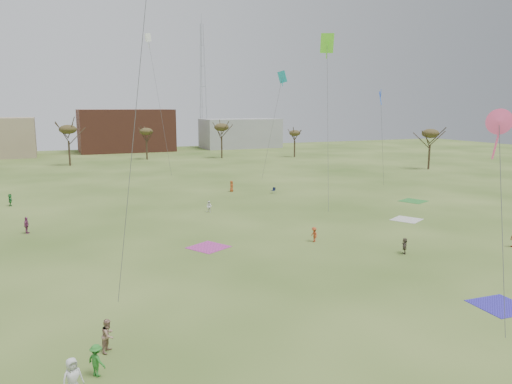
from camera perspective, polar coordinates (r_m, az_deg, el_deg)
name	(u,v)px	position (r m, az deg, el deg)	size (l,w,h in m)	color
ground	(327,302)	(33.69, 8.25, -12.55)	(260.00, 260.00, 0.00)	#325019
flyer_near_left	(72,379)	(24.50, -20.60, -19.69)	(0.95, 0.62, 1.93)	silver
flyer_near_center	(96,360)	(25.98, -18.10, -18.15)	(1.04, 0.60, 1.61)	#2A7A28
spectator_fore_b	(108,335)	(28.02, -16.84, -15.69)	(0.88, 0.68, 1.81)	#997561
spectator_fore_c	(405,246)	(45.27, 16.92, -6.02)	(1.33, 0.42, 1.43)	brown
flyer_mid_b	(314,234)	(47.45, 6.78, -4.93)	(0.92, 0.53, 1.43)	#AD4120
spectator_mid_d	(26,225)	(55.27, -25.17, -3.53)	(1.01, 0.42, 1.72)	#833664
spectator_mid_e	(209,207)	(60.36, -5.48, -1.70)	(0.68, 0.53, 1.40)	white
flyer_far_a	(10,200)	(71.52, -26.71, -0.83)	(1.46, 0.47, 1.58)	#2B813A
flyer_far_b	(232,186)	(74.68, -2.87, 0.69)	(0.82, 0.54, 1.69)	#A5471C
blanket_blue	(501,306)	(36.38, 26.60, -11.80)	(3.13, 3.13, 0.03)	#3127AD
blanket_cream	(407,220)	(58.88, 17.14, -3.09)	(2.96, 2.96, 0.03)	silver
blanket_plum	(208,247)	(45.64, -5.57, -6.43)	(3.11, 3.11, 0.03)	#B0368F
blanket_olive	(413,201)	(70.61, 17.85, -1.01)	(3.13, 3.13, 0.03)	#2F8332
camp_chair_right	(273,192)	(73.31, 2.01, 0.05)	(0.70, 0.68, 0.87)	#131934
kites_aloft	(208,61)	(61.66, -5.61, 14.93)	(54.28, 69.36, 24.05)	white
tree_line	(117,134)	(106.60, -15.90, 6.47)	(117.44, 49.32, 8.91)	#3A2B1E
building_brick	(126,130)	(148.17, -14.93, 6.96)	(26.00, 16.00, 12.00)	brown
building_grey	(240,133)	(155.32, -1.83, 6.85)	(24.00, 12.00, 9.00)	gray
radio_tower	(203,86)	(158.55, -6.25, 12.18)	(1.51, 1.72, 41.00)	#9EA3A8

